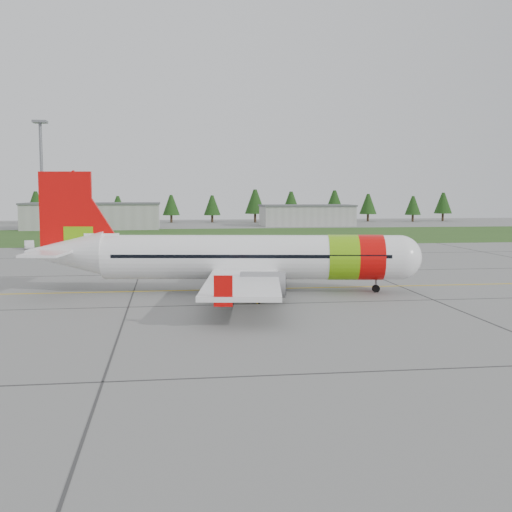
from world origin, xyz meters
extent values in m
plane|color=gray|center=(0.00, 0.00, 0.00)|extent=(320.00, 320.00, 0.00)
cylinder|color=white|center=(-4.47, 6.32, 3.15)|extent=(26.71, 7.82, 3.96)
sphere|color=white|center=(8.59, 4.37, 3.15)|extent=(3.96, 3.96, 3.96)
cone|color=white|center=(-21.05, 8.79, 3.50)|extent=(7.62, 4.97, 3.96)
cube|color=black|center=(8.89, 4.33, 3.50)|extent=(2.00, 2.85, 0.57)
cylinder|color=#74BC0E|center=(3.56, 5.12, 3.15)|extent=(3.21, 4.39, 4.04)
cylinder|color=red|center=(5.98, 4.76, 3.15)|extent=(2.81, 4.33, 4.04)
cube|color=white|center=(-4.98, 6.39, 2.03)|extent=(10.32, 32.98, 0.37)
cube|color=red|center=(-3.60, 22.52, 2.59)|extent=(1.23, 0.36, 2.03)
cube|color=red|center=(-8.36, -9.43, 2.59)|extent=(1.23, 0.36, 2.03)
cylinder|color=gray|center=(-2.65, 11.70, 1.47)|extent=(3.93, 2.65, 2.13)
cylinder|color=gray|center=(-4.29, 0.64, 1.47)|extent=(3.93, 2.65, 2.13)
cube|color=red|center=(-20.85, 8.76, 6.91)|extent=(4.68, 1.05, 7.72)
cube|color=#74BC0E|center=(-19.75, 8.60, 4.67)|extent=(2.68, 0.81, 2.44)
cube|color=white|center=(-21.56, 8.87, 3.76)|extent=(4.94, 12.03, 0.22)
cylinder|color=slate|center=(6.58, 4.67, 0.71)|extent=(0.18, 0.18, 1.42)
cylinder|color=black|center=(6.58, 4.67, 0.35)|extent=(0.73, 0.38, 0.69)
cylinder|color=slate|center=(-5.56, 9.36, 0.97)|extent=(0.22, 0.22, 1.93)
cylinder|color=black|center=(-5.96, 9.42, 0.53)|extent=(1.11, 0.61, 1.06)
cylinder|color=slate|center=(-6.40, 3.73, 0.97)|extent=(0.22, 0.22, 1.93)
cylinder|color=black|center=(-6.80, 3.79, 0.53)|extent=(1.11, 0.61, 1.06)
imported|color=#DEB00C|center=(-5.78, 1.08, 1.90)|extent=(1.56, 1.75, 3.79)
imported|color=white|center=(-33.54, 54.21, 2.06)|extent=(1.70, 1.64, 4.12)
cube|color=#30561E|center=(0.00, 82.00, 0.01)|extent=(320.00, 50.00, 0.03)
cube|color=gold|center=(0.00, 8.00, 0.01)|extent=(120.00, 0.25, 0.02)
cube|color=#A8A8A3|center=(-30.00, 110.00, 3.00)|extent=(32.00, 14.00, 6.00)
cube|color=#A8A8A3|center=(25.00, 118.00, 2.60)|extent=(24.00, 12.00, 5.20)
cylinder|color=slate|center=(-32.00, 58.00, 10.00)|extent=(0.50, 0.50, 20.00)
camera|label=1|loc=(-11.83, -50.23, 8.94)|focal=45.00mm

